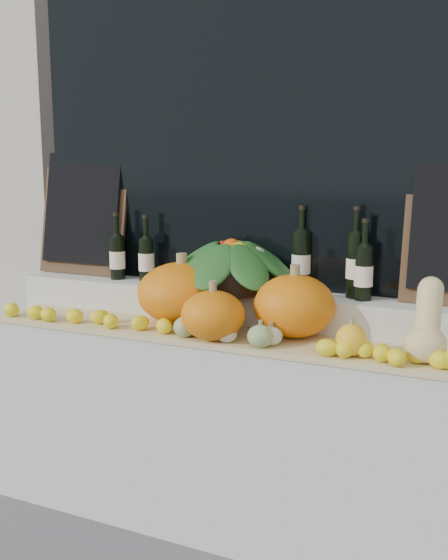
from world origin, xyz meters
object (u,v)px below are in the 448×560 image
(pumpkin_right, at_px, (294,306))
(butternut_squash, at_px, (427,327))
(wine_bottle_tall, at_px, (301,261))
(pumpkin_left, at_px, (182,293))
(produce_bowl, at_px, (232,264))

(pumpkin_right, height_order, butternut_squash, butternut_squash)
(pumpkin_right, distance_m, wine_bottle_tall, 0.31)
(wine_bottle_tall, bearing_deg, pumpkin_left, -151.09)
(pumpkin_left, distance_m, pumpkin_right, 0.52)
(pumpkin_right, relative_size, produce_bowl, 0.51)
(pumpkin_right, bearing_deg, wine_bottle_tall, 102.42)
(butternut_squash, height_order, produce_bowl, produce_bowl)
(wine_bottle_tall, bearing_deg, produce_bowl, -163.89)
(pumpkin_right, bearing_deg, pumpkin_left, 178.76)
(pumpkin_right, distance_m, butternut_squash, 0.54)
(pumpkin_left, relative_size, pumpkin_right, 1.20)
(butternut_squash, relative_size, produce_bowl, 0.45)
(butternut_squash, bearing_deg, pumpkin_left, 173.32)
(pumpkin_left, height_order, produce_bowl, produce_bowl)
(pumpkin_left, height_order, wine_bottle_tall, wine_bottle_tall)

